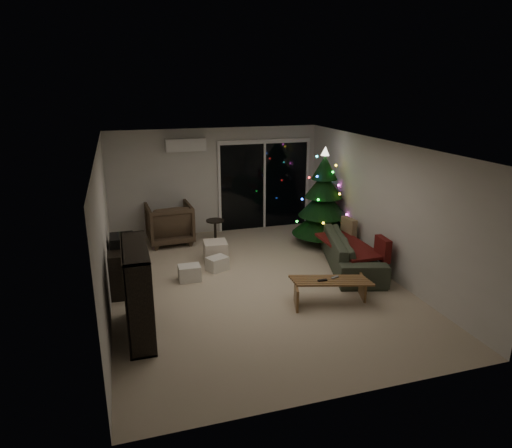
{
  "coord_description": "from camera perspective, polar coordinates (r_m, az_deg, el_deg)",
  "views": [
    {
      "loc": [
        -2.19,
        -7.23,
        3.51
      ],
      "look_at": [
        0.1,
        0.3,
        1.05
      ],
      "focal_mm": 32.0,
      "sensor_mm": 36.0,
      "label": 1
    }
  ],
  "objects": [
    {
      "name": "armchair",
      "position": [
        10.47,
        -10.76,
        0.08
      ],
      "size": [
        1.02,
        1.05,
        0.91
      ],
      "primitive_type": "imported",
      "rotation": [
        0.0,
        0.0,
        3.19
      ],
      "color": "brown",
      "rests_on": "floor"
    },
    {
      "name": "coffee_table",
      "position": [
        7.73,
        9.25,
        -8.24
      ],
      "size": [
        1.34,
        0.78,
        0.4
      ],
      "primitive_type": null,
      "rotation": [
        0.0,
        0.0,
        -0.28
      ],
      "color": "brown",
      "rests_on": "floor"
    },
    {
      "name": "stereo",
      "position": [
        8.29,
        -16.44,
        -1.94
      ],
      "size": [
        0.4,
        0.47,
        0.17
      ],
      "primitive_type": "cube",
      "color": "black",
      "rests_on": "media_cabinet"
    },
    {
      "name": "sofa",
      "position": [
        9.14,
        11.94,
        -3.42
      ],
      "size": [
        1.45,
        2.38,
        0.65
      ],
      "primitive_type": "imported",
      "rotation": [
        0.0,
        0.0,
        1.29
      ],
      "color": "#2F362C",
      "rests_on": "floor"
    },
    {
      "name": "ottoman",
      "position": [
        9.35,
        -5.08,
        -3.41
      ],
      "size": [
        0.5,
        0.5,
        0.41
      ],
      "primitive_type": "cube",
      "rotation": [
        0.0,
        0.0,
        -0.08
      ],
      "color": "white",
      "rests_on": "floor"
    },
    {
      "name": "remote_b",
      "position": [
        7.72,
        9.84,
        -6.57
      ],
      "size": [
        0.15,
        0.09,
        0.02
      ],
      "primitive_type": "cube",
      "rotation": [
        0.0,
        0.0,
        0.35
      ],
      "color": "slate",
      "rests_on": "coffee_table"
    },
    {
      "name": "christmas_tree",
      "position": [
        10.16,
        8.42,
        3.4
      ],
      "size": [
        1.55,
        1.55,
        2.19
      ],
      "primitive_type": "cone",
      "rotation": [
        0.0,
        0.0,
        0.16
      ],
      "color": "black",
      "rests_on": "floor"
    },
    {
      "name": "remote_a",
      "position": [
        7.58,
        8.3,
        -6.97
      ],
      "size": [
        0.16,
        0.05,
        0.02
      ],
      "primitive_type": "cube",
      "color": "black",
      "rests_on": "coffee_table"
    },
    {
      "name": "cushion_a",
      "position": [
        9.71,
        11.52,
        -0.51
      ],
      "size": [
        0.17,
        0.44,
        0.43
      ],
      "primitive_type": "cube",
      "rotation": [
        0.0,
        0.0,
        0.09
      ],
      "color": "#968463",
      "rests_on": "sofa"
    },
    {
      "name": "floor_lamp",
      "position": [
        11.08,
        -10.07,
        3.81
      ],
      "size": [
        0.31,
        0.31,
        1.93
      ],
      "primitive_type": "cylinder",
      "color": "black",
      "rests_on": "floor"
    },
    {
      "name": "room",
      "position": [
        9.45,
        -0.04,
        2.05
      ],
      "size": [
        6.5,
        7.51,
        2.6
      ],
      "color": "beige",
      "rests_on": "ground"
    },
    {
      "name": "side_table",
      "position": [
        10.47,
        -5.12,
        -0.83
      ],
      "size": [
        0.53,
        0.53,
        0.51
      ],
      "primitive_type": "cylinder",
      "rotation": [
        0.0,
        0.0,
        0.39
      ],
      "color": "black",
      "rests_on": "floor"
    },
    {
      "name": "media_cabinet",
      "position": [
        8.45,
        -16.16,
        -4.99
      ],
      "size": [
        0.55,
        1.29,
        0.79
      ],
      "primitive_type": "cube",
      "rotation": [
        0.0,
        0.0,
        -0.06
      ],
      "color": "black",
      "rests_on": "floor"
    },
    {
      "name": "cushion_b",
      "position": [
        8.66,
        15.55,
        -3.03
      ],
      "size": [
        0.16,
        0.44,
        0.43
      ],
      "primitive_type": "cube",
      "rotation": [
        0.0,
        0.0,
        -0.07
      ],
      "color": "maroon",
      "rests_on": "sofa"
    },
    {
      "name": "cardboard_box_a",
      "position": [
        8.53,
        -8.32,
        -6.07
      ],
      "size": [
        0.4,
        0.31,
        0.29
      ],
      "primitive_type": "cube",
      "rotation": [
        0.0,
        0.0,
        -0.01
      ],
      "color": "silver",
      "rests_on": "floor"
    },
    {
      "name": "bookshelf",
      "position": [
        6.73,
        -15.99,
        -8.25
      ],
      "size": [
        0.75,
        1.39,
        1.35
      ],
      "primitive_type": null,
      "rotation": [
        0.0,
        0.0,
        -0.32
      ],
      "color": "black",
      "rests_on": "floor"
    },
    {
      "name": "sofa_throw",
      "position": [
        9.05,
        11.44,
        -2.62
      ],
      "size": [
        0.7,
        1.61,
        0.05
      ],
      "primitive_type": "cube",
      "color": "maroon",
      "rests_on": "sofa"
    },
    {
      "name": "cardboard_box_b",
      "position": [
        8.92,
        -4.87,
        -4.95
      ],
      "size": [
        0.47,
        0.42,
        0.27
      ],
      "primitive_type": "cube",
      "rotation": [
        0.0,
        0.0,
        0.44
      ],
      "color": "silver",
      "rests_on": "floor"
    }
  ]
}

